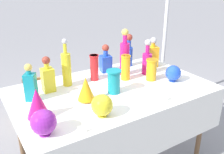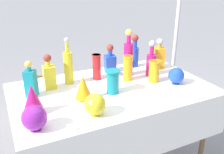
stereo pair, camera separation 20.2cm
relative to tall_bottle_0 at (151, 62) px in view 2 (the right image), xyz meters
The scene contains 23 objects.
display_table 0.51m from the tall_bottle_0, 161.91° to the right, with size 1.62×0.98×0.76m.
tall_bottle_0 is the anchor object (origin of this frame).
tall_bottle_1 0.75m from the tall_bottle_0, 168.74° to the left, with size 0.08×0.08×0.40m.
tall_bottle_2 0.27m from the tall_bottle_0, 93.30° to the left, with size 0.08×0.08×0.33m.
tall_bottle_3 0.22m from the tall_bottle_0, 153.58° to the left, with size 0.09×0.09×0.43m.
square_decanter_0 0.92m from the tall_bottle_0, behind, with size 0.09×0.09×0.29m.
square_decanter_1 1.07m from the tall_bottle_0, behind, with size 0.11×0.11×0.29m.
square_decanter_2 0.39m from the tall_bottle_0, 140.01° to the left, with size 0.12×0.12×0.27m.
square_decanter_3 0.22m from the tall_bottle_0, 35.53° to the left, with size 0.12×0.12×0.30m.
slender_vase_0 0.52m from the tall_bottle_0, 159.15° to the right, with size 0.12×0.12×0.19m.
slender_vase_1 0.51m from the tall_bottle_0, 165.60° to the left, with size 0.08×0.08×0.23m.
slender_vase_2 0.25m from the tall_bottle_0, behind, with size 0.09×0.09×0.22m.
slender_vase_3 0.16m from the tall_bottle_0, 113.99° to the right, with size 0.10×0.10×0.19m.
fluted_vase_0 0.75m from the tall_bottle_0, 165.47° to the right, with size 0.13×0.13×0.19m.
fluted_vase_1 1.13m from the tall_bottle_0, 167.68° to the right, with size 0.15×0.15×0.21m.
round_bowl_0 1.21m from the tall_bottle_0, 158.62° to the right, with size 0.15×0.15×0.16m.
round_bowl_1 0.86m from the tall_bottle_0, 149.12° to the right, with size 0.15×0.15×0.15m.
round_bowl_2 0.28m from the tall_bottle_0, 73.24° to the right, with size 0.14×0.14×0.14m.
price_tag_left 1.09m from the tall_bottle_0, 149.88° to the right, with size 0.05×0.01×0.04m, color white.
price_tag_center 0.60m from the tall_bottle_0, 113.19° to the right, with size 0.06×0.01×0.04m, color white.
cardboard_box_behind_left 1.48m from the tall_bottle_0, 123.45° to the left, with size 0.48×0.40×0.48m.
cardboard_box_behind_right 1.30m from the tall_bottle_0, 126.77° to the left, with size 0.38×0.32×0.46m.
canopy_pole 0.83m from the tall_bottle_0, 35.91° to the left, with size 0.18×0.18×2.21m.
Camera 2 is at (-0.81, -1.68, 1.64)m, focal length 40.00 mm.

